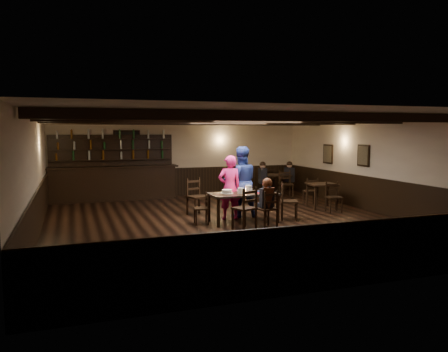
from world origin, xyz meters
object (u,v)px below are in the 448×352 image
object	(u,v)px
cake	(227,192)
bar_counter	(113,179)
woman_pink	(230,187)
chair_near_left	(247,205)
chair_near_right	(269,206)
man_blue	(241,182)
dining_table	(243,196)

from	to	relation	value
cake	bar_counter	distance (m)	5.32
woman_pink	cake	xyz separation A→B (m)	(-0.22, -0.40, -0.05)
chair_near_left	chair_near_right	xyz separation A→B (m)	(0.57, 0.01, -0.05)
chair_near_right	chair_near_left	bearing A→B (deg)	-178.97
chair_near_left	chair_near_right	world-z (taller)	chair_near_left
chair_near_right	man_blue	bearing A→B (deg)	94.11
woman_pink	man_blue	size ratio (longest dim) A/B	0.89
dining_table	woman_pink	xyz separation A→B (m)	(-0.20, 0.46, 0.16)
chair_near_left	bar_counter	bearing A→B (deg)	114.06
cake	bar_counter	world-z (taller)	bar_counter
woman_pink	cake	bearing A→B (deg)	65.72
dining_table	woman_pink	size ratio (longest dim) A/B	1.02
man_blue	cake	world-z (taller)	man_blue
dining_table	chair_near_left	xyz separation A→B (m)	(-0.25, -0.86, -0.09)
chair_near_right	man_blue	distance (m)	1.61
man_blue	bar_counter	bearing A→B (deg)	-44.39
chair_near_left	woman_pink	xyz separation A→B (m)	(0.05, 1.32, 0.26)
dining_table	chair_near_right	bearing A→B (deg)	-69.62
chair_near_right	man_blue	xyz separation A→B (m)	(-0.11, 1.55, 0.42)
chair_near_left	cake	xyz separation A→B (m)	(-0.17, 0.93, 0.21)
chair_near_right	cake	world-z (taller)	chair_near_right
man_blue	dining_table	bearing A→B (deg)	83.21
woman_pink	cake	size ratio (longest dim) A/B	5.24
chair_near_left	bar_counter	size ratio (longest dim) A/B	0.24
chair_near_right	cake	bearing A→B (deg)	128.79
chair_near_left	cake	bearing A→B (deg)	100.33
bar_counter	man_blue	bearing A→B (deg)	-54.05
cake	woman_pink	bearing A→B (deg)	61.18
dining_table	bar_counter	size ratio (longest dim) A/B	0.40
man_blue	cake	bearing A→B (deg)	54.91
chair_near_right	bar_counter	world-z (taller)	bar_counter
woman_pink	chair_near_left	bearing A→B (deg)	92.41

